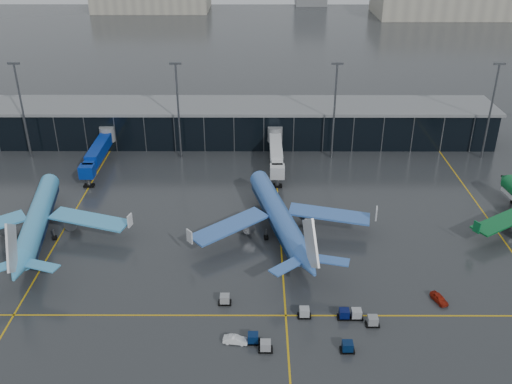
{
  "coord_description": "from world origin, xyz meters",
  "views": [
    {
      "loc": [
        5.29,
        -89.34,
        61.12
      ],
      "look_at": [
        5.0,
        18.0,
        6.0
      ],
      "focal_mm": 40.0,
      "sensor_mm": 36.0,
      "label": 1
    }
  ],
  "objects_px": {
    "airliner_arkefly": "(36,207)",
    "airliner_klm_near": "(278,203)",
    "service_van_red": "(439,298)",
    "service_van_white": "(235,340)",
    "baggage_carts": "(308,324)",
    "mobile_airstair": "(301,248)"
  },
  "relations": [
    {
      "from": "airliner_arkefly",
      "to": "baggage_carts",
      "type": "relative_size",
      "value": 1.67
    },
    {
      "from": "airliner_klm_near",
      "to": "service_van_red",
      "type": "height_order",
      "value": "airliner_klm_near"
    },
    {
      "from": "airliner_arkefly",
      "to": "mobile_airstair",
      "type": "distance_m",
      "value": 53.33
    },
    {
      "from": "airliner_arkefly",
      "to": "service_van_white",
      "type": "relative_size",
      "value": 11.46
    },
    {
      "from": "service_van_white",
      "to": "service_van_red",
      "type": "bearing_deg",
      "value": -66.12
    },
    {
      "from": "service_van_red",
      "to": "service_van_white",
      "type": "height_order",
      "value": "service_van_red"
    },
    {
      "from": "baggage_carts",
      "to": "airliner_klm_near",
      "type": "bearing_deg",
      "value": 97.65
    },
    {
      "from": "airliner_arkefly",
      "to": "service_van_red",
      "type": "height_order",
      "value": "airliner_arkefly"
    },
    {
      "from": "airliner_arkefly",
      "to": "airliner_klm_near",
      "type": "relative_size",
      "value": 0.98
    },
    {
      "from": "airliner_klm_near",
      "to": "service_van_red",
      "type": "distance_m",
      "value": 35.69
    },
    {
      "from": "mobile_airstair",
      "to": "service_van_red",
      "type": "bearing_deg",
      "value": -34.83
    },
    {
      "from": "service_van_white",
      "to": "airliner_arkefly",
      "type": "bearing_deg",
      "value": 59.43
    },
    {
      "from": "mobile_airstair",
      "to": "airliner_klm_near",
      "type": "bearing_deg",
      "value": 119.62
    },
    {
      "from": "airliner_arkefly",
      "to": "service_van_red",
      "type": "bearing_deg",
      "value": -25.43
    },
    {
      "from": "airliner_klm_near",
      "to": "airliner_arkefly",
      "type": "bearing_deg",
      "value": 168.07
    },
    {
      "from": "service_van_red",
      "to": "mobile_airstair",
      "type": "bearing_deg",
      "value": 125.72
    },
    {
      "from": "airliner_arkefly",
      "to": "airliner_klm_near",
      "type": "distance_m",
      "value": 48.46
    },
    {
      "from": "mobile_airstair",
      "to": "airliner_arkefly",
      "type": "bearing_deg",
      "value": 173.2
    },
    {
      "from": "airliner_klm_near",
      "to": "baggage_carts",
      "type": "distance_m",
      "value": 30.36
    },
    {
      "from": "airliner_arkefly",
      "to": "service_van_white",
      "type": "height_order",
      "value": "airliner_arkefly"
    },
    {
      "from": "baggage_carts",
      "to": "mobile_airstair",
      "type": "bearing_deg",
      "value": 89.3
    },
    {
      "from": "airliner_arkefly",
      "to": "mobile_airstair",
      "type": "height_order",
      "value": "airliner_arkefly"
    }
  ]
}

